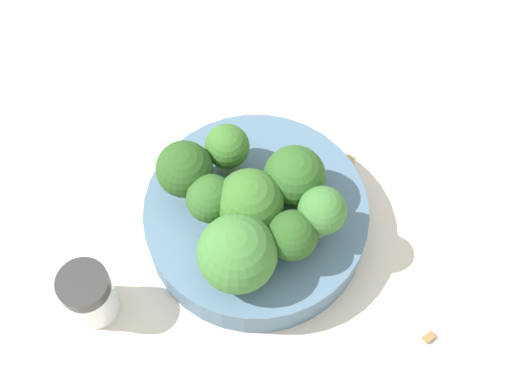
% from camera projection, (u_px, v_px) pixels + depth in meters
% --- Properties ---
extents(ground_plane, '(3.00, 3.00, 0.00)m').
position_uv_depth(ground_plane, '(256.00, 228.00, 0.58)').
color(ground_plane, beige).
extents(bowl, '(0.18, 0.18, 0.04)m').
position_uv_depth(bowl, '(256.00, 219.00, 0.57)').
color(bowl, slate).
rests_on(bowl, ground_plane).
extents(broccoli_floret_0, '(0.05, 0.05, 0.05)m').
position_uv_depth(broccoli_floret_0, '(294.00, 177.00, 0.53)').
color(broccoli_floret_0, '#7A9E5B').
rests_on(broccoli_floret_0, bowl).
extents(broccoli_floret_1, '(0.05, 0.05, 0.05)m').
position_uv_depth(broccoli_floret_1, '(253.00, 205.00, 0.52)').
color(broccoli_floret_1, '#8EB770').
rests_on(broccoli_floret_1, bowl).
extents(broccoli_floret_2, '(0.04, 0.04, 0.05)m').
position_uv_depth(broccoli_floret_2, '(211.00, 200.00, 0.53)').
color(broccoli_floret_2, '#84AD66').
rests_on(broccoli_floret_2, bowl).
extents(broccoli_floret_3, '(0.04, 0.04, 0.05)m').
position_uv_depth(broccoli_floret_3, '(185.00, 170.00, 0.54)').
color(broccoli_floret_3, '#84AD66').
rests_on(broccoli_floret_3, bowl).
extents(broccoli_floret_4, '(0.04, 0.04, 0.05)m').
position_uv_depth(broccoli_floret_4, '(322.00, 212.00, 0.51)').
color(broccoli_floret_4, '#84AD66').
rests_on(broccoli_floret_4, bowl).
extents(broccoli_floret_5, '(0.03, 0.03, 0.05)m').
position_uv_depth(broccoli_floret_5, '(227.00, 148.00, 0.55)').
color(broccoli_floret_5, '#8EB770').
rests_on(broccoli_floret_5, bowl).
extents(broccoli_floret_6, '(0.06, 0.06, 0.06)m').
position_uv_depth(broccoli_floret_6, '(237.00, 254.00, 0.50)').
color(broccoli_floret_6, '#8EB770').
rests_on(broccoli_floret_6, bowl).
extents(broccoli_floret_7, '(0.04, 0.04, 0.05)m').
position_uv_depth(broccoli_floret_7, '(292.00, 236.00, 0.51)').
color(broccoli_floret_7, '#7A9E5B').
rests_on(broccoli_floret_7, bowl).
extents(pepper_shaker, '(0.04, 0.04, 0.06)m').
position_uv_depth(pepper_shaker, '(89.00, 295.00, 0.53)').
color(pepper_shaker, silver).
rests_on(pepper_shaker, ground_plane).
extents(almond_crumb_0, '(0.01, 0.01, 0.01)m').
position_uv_depth(almond_crumb_0, '(429.00, 337.00, 0.54)').
color(almond_crumb_0, olive).
rests_on(almond_crumb_0, ground_plane).
extents(almond_crumb_1, '(0.01, 0.01, 0.01)m').
position_uv_depth(almond_crumb_1, '(350.00, 159.00, 0.61)').
color(almond_crumb_1, tan).
rests_on(almond_crumb_1, ground_plane).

